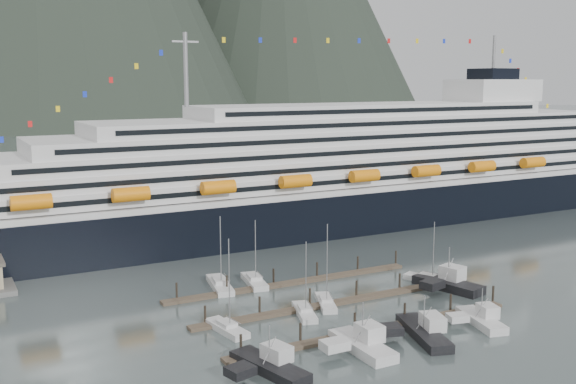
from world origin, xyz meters
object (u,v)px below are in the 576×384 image
object	(u,v)px
sailboat_b	(326,303)
sailboat_e	(220,285)
sailboat_c	(305,312)
trawler_a	(269,365)
trawler_b	(361,344)
sailboat_f	(254,282)
trawler_d	(480,319)
sailboat_h	(428,280)
trawler_c	(422,331)
cruise_ship	(340,177)
sailboat_a	(227,329)
trawler_e	(448,283)

from	to	relation	value
sailboat_b	sailboat_e	bearing A→B (deg)	56.69
sailboat_b	sailboat_c	size ratio (longest dim) A/B	1.14
sailboat_c	sailboat_e	size ratio (longest dim) A/B	0.91
trawler_a	trawler_b	world-z (taller)	trawler_b
sailboat_f	trawler_d	xyz separation A→B (m)	(21.27, -34.15, 0.39)
sailboat_h	trawler_c	world-z (taller)	sailboat_h
trawler_c	sailboat_f	bearing A→B (deg)	33.27
cruise_ship	sailboat_f	xyz separation A→B (m)	(-40.83, -35.77, -11.62)
sailboat_e	trawler_a	distance (m)	35.90
sailboat_e	trawler_a	size ratio (longest dim) A/B	1.07
trawler_b	trawler_c	xyz separation A→B (m)	(10.47, 0.04, -0.07)
sailboat_b	trawler_c	size ratio (longest dim) A/B	1.03
cruise_ship	trawler_a	size ratio (longest dim) A/B	16.59
sailboat_a	cruise_ship	bearing A→B (deg)	-52.84
sailboat_c	trawler_b	bearing A→B (deg)	-163.06
sailboat_f	cruise_ship	bearing A→B (deg)	-38.49
sailboat_e	trawler_c	world-z (taller)	sailboat_e
sailboat_c	sailboat_f	distance (m)	18.27
sailboat_f	trawler_b	bearing A→B (deg)	-169.99
sailboat_h	sailboat_f	bearing A→B (deg)	39.93
sailboat_b	trawler_b	distance (m)	19.07
trawler_d	trawler_c	bearing A→B (deg)	103.89
sailboat_a	trawler_b	bearing A→B (deg)	-147.04
trawler_c	trawler_d	xyz separation A→B (m)	(10.97, -0.01, -0.06)
sailboat_a	sailboat_c	world-z (taller)	sailboat_a
trawler_a	sailboat_c	bearing A→B (deg)	-55.60
trawler_b	sailboat_f	bearing A→B (deg)	-0.36
cruise_ship	trawler_c	bearing A→B (deg)	-113.60
sailboat_b	trawler_c	bearing A→B (deg)	-142.70
cruise_ship	trawler_a	bearing A→B (deg)	-128.16
trawler_a	trawler_b	size ratio (longest dim) A/B	1.10
sailboat_e	sailboat_f	size ratio (longest dim) A/B	1.10
sailboat_a	trawler_a	xyz separation A→B (m)	(-0.76, -15.20, 0.44)
trawler_e	sailboat_b	bearing A→B (deg)	68.49
cruise_ship	trawler_e	world-z (taller)	cruise_ship
trawler_c	sailboat_h	bearing A→B (deg)	-24.85
sailboat_f	trawler_e	distance (m)	34.09
sailboat_e	sailboat_c	bearing A→B (deg)	-150.88
sailboat_b	cruise_ship	bearing A→B (deg)	-12.54
sailboat_b	trawler_d	distance (m)	24.24
trawler_a	trawler_c	size ratio (longest dim) A/B	0.92
sailboat_a	sailboat_b	xyz separation A→B (m)	(18.69, 3.10, -0.02)
sailboat_b	trawler_b	bearing A→B (deg)	-174.71
trawler_a	trawler_c	xyz separation A→B (m)	(24.45, 0.08, 0.01)
sailboat_c	trawler_e	bearing A→B (deg)	-72.91
sailboat_f	trawler_c	size ratio (longest dim) A/B	0.90
cruise_ship	trawler_d	world-z (taller)	cruise_ship
sailboat_h	trawler_b	world-z (taller)	sailboat_h
sailboat_c	sailboat_h	world-z (taller)	sailboat_c
cruise_ship	sailboat_c	distance (m)	68.71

